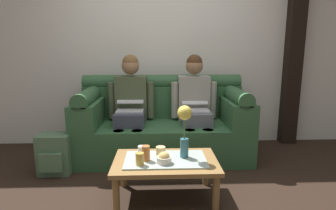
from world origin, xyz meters
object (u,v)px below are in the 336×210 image
(couch, at_px, (163,125))
(backpack_left, at_px, (55,154))
(cup_near_left, at_px, (140,159))
(cup_far_center, at_px, (146,153))
(snack_bowl, at_px, (164,159))
(cup_near_right, at_px, (161,152))
(person_right, at_px, (195,102))
(coffee_table, at_px, (165,165))
(flower_vase, at_px, (185,124))
(person_left, at_px, (131,102))
(cup_far_left, at_px, (142,151))

(couch, relative_size, backpack_left, 4.76)
(cup_near_left, distance_m, cup_far_center, 0.10)
(snack_bowl, bearing_deg, cup_near_right, 100.55)
(person_right, xyz_separation_m, cup_far_center, (-0.55, -1.07, -0.23))
(coffee_table, xyz_separation_m, cup_far_center, (-0.16, -0.03, 0.12))
(coffee_table, relative_size, snack_bowl, 7.27)
(backpack_left, bearing_deg, cup_far_center, -30.22)
(coffee_table, bearing_deg, flower_vase, 11.34)
(couch, xyz_separation_m, cup_near_left, (-0.21, -1.16, 0.04))
(cup_near_right, height_order, cup_far_center, cup_far_center)
(person_right, bearing_deg, snack_bowl, -109.52)
(coffee_table, relative_size, backpack_left, 2.10)
(person_left, relative_size, cup_far_center, 9.61)
(couch, distance_m, person_left, 0.48)
(coffee_table, relative_size, cup_near_right, 9.81)
(flower_vase, height_order, cup_far_center, flower_vase)
(person_left, bearing_deg, snack_bowl, -71.80)
(person_right, height_order, cup_far_left, person_right)
(coffee_table, xyz_separation_m, cup_near_left, (-0.21, -0.12, 0.10))
(flower_vase, height_order, cup_far_left, flower_vase)
(person_left, xyz_separation_m, person_right, (0.77, 0.00, -0.00))
(couch, bearing_deg, flower_vase, -80.83)
(flower_vase, height_order, cup_near_left, flower_vase)
(person_right, xyz_separation_m, cup_far_left, (-0.59, -0.97, -0.25))
(cup_far_left, bearing_deg, person_right, 58.73)
(flower_vase, bearing_deg, cup_near_left, -158.01)
(person_right, xyz_separation_m, flower_vase, (-0.22, -1.01, -0.00))
(coffee_table, xyz_separation_m, flower_vase, (0.16, 0.03, 0.35))
(person_right, bearing_deg, coffee_table, -110.35)
(couch, distance_m, cup_near_left, 1.18)
(person_left, xyz_separation_m, cup_near_right, (0.35, -0.99, -0.25))
(cup_near_left, xyz_separation_m, cup_far_center, (0.05, 0.09, 0.01))
(person_right, bearing_deg, flower_vase, -102.47)
(flower_vase, distance_m, backpack_left, 1.46)
(person_left, height_order, snack_bowl, person_left)
(person_right, bearing_deg, cup_near_right, -113.26)
(person_right, bearing_deg, cup_near_left, -117.24)
(couch, bearing_deg, cup_near_right, -92.32)
(cup_near_right, height_order, backpack_left, cup_near_right)
(snack_bowl, distance_m, cup_far_left, 0.25)
(couch, distance_m, backpack_left, 1.25)
(person_right, distance_m, cup_far_left, 1.17)
(snack_bowl, distance_m, cup_near_left, 0.20)
(flower_vase, bearing_deg, cup_far_center, -169.57)
(couch, xyz_separation_m, coffee_table, (0.00, -1.04, -0.07))
(flower_vase, bearing_deg, cup_near_right, 175.45)
(snack_bowl, distance_m, backpack_left, 1.30)
(person_right, relative_size, flower_vase, 2.69)
(cup_near_right, distance_m, cup_far_center, 0.15)
(flower_vase, xyz_separation_m, cup_far_left, (-0.37, 0.03, -0.25))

